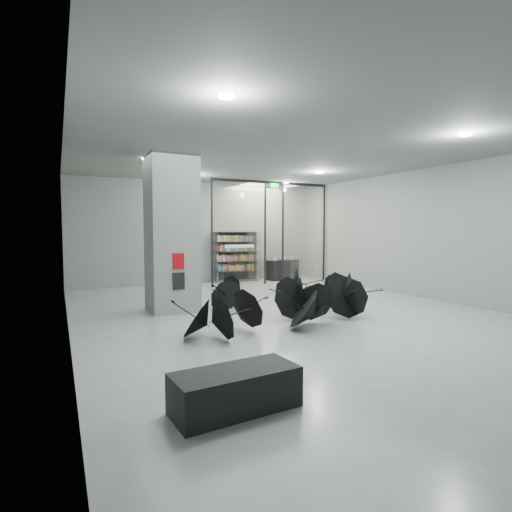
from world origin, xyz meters
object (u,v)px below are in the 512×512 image
bookshelf (235,257)px  umbrella_cluster (294,305)px  column (172,234)px  bench (236,390)px  shop_counter (282,270)px

bookshelf → umbrella_cluster: bearing=-92.6°
column → umbrella_cluster: size_ratio=0.74×
column → umbrella_cluster: column is taller
bench → umbrella_cluster: (3.21, 3.85, 0.07)m
column → umbrella_cluster: 3.65m
bookshelf → shop_counter: bookshelf is taller
column → bench: (-0.83, -6.03, -1.76)m
column → bookshelf: bearing=50.8°
bench → bookshelf: bookshelf is taller
bench → column: bearing=78.1°
shop_counter → umbrella_cluster: size_ratio=0.26×
bookshelf → umbrella_cluster: size_ratio=0.37×
shop_counter → column: bearing=-153.5°
umbrella_cluster → bench: bearing=-129.9°
bench → bookshelf: bearing=62.4°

